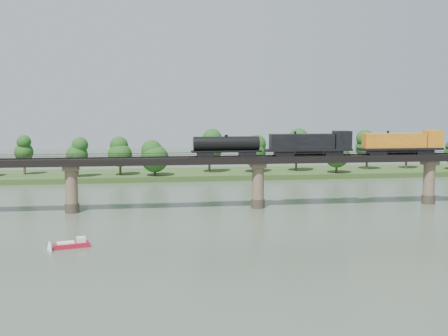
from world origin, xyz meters
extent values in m
plane|color=#3C4A3A|center=(0.00, 0.00, 0.00)|extent=(400.00, 400.00, 0.00)
cube|color=#2B451B|center=(0.00, 85.00, 0.80)|extent=(300.00, 24.00, 1.60)
cylinder|color=#473A2D|center=(-40.00, 30.00, 1.00)|extent=(3.00, 3.00, 2.00)
cylinder|color=#7A6350|center=(-40.00, 30.00, 5.50)|extent=(2.60, 2.60, 9.00)
cube|color=#7A6350|center=(-40.00, 30.00, 9.50)|extent=(3.20, 3.20, 1.00)
cylinder|color=#473A2D|center=(0.00, 30.00, 1.00)|extent=(3.00, 3.00, 2.00)
cylinder|color=#7A6350|center=(0.00, 30.00, 5.50)|extent=(2.60, 2.60, 9.00)
cube|color=#7A6350|center=(0.00, 30.00, 9.50)|extent=(3.20, 3.20, 1.00)
cylinder|color=#473A2D|center=(40.00, 30.00, 1.00)|extent=(3.00, 3.00, 2.00)
cylinder|color=#7A6350|center=(40.00, 30.00, 5.50)|extent=(2.60, 2.60, 9.00)
cube|color=#7A6350|center=(40.00, 30.00, 9.50)|extent=(3.20, 3.20, 1.00)
cube|color=black|center=(0.00, 30.00, 10.75)|extent=(220.00, 5.00, 1.50)
cube|color=black|center=(0.00, 29.25, 11.58)|extent=(220.00, 0.12, 0.16)
cube|color=black|center=(0.00, 30.75, 11.58)|extent=(220.00, 0.12, 0.16)
cube|color=black|center=(0.00, 27.60, 12.20)|extent=(220.00, 0.10, 0.10)
cube|color=black|center=(0.00, 32.40, 12.20)|extent=(220.00, 0.10, 0.10)
cube|color=black|center=(0.00, 27.60, 11.85)|extent=(0.08, 0.08, 0.70)
cube|color=black|center=(0.00, 32.40, 11.85)|extent=(0.08, 0.08, 0.70)
cylinder|color=#382619|center=(-60.94, 84.18, 3.46)|extent=(0.70, 0.70, 3.71)
sphere|color=#154112|center=(-60.94, 84.18, 8.41)|extent=(5.67, 5.67, 5.67)
sphere|color=#154112|center=(-60.94, 84.18, 11.50)|extent=(4.25, 4.25, 4.25)
cylinder|color=#382619|center=(-44.43, 76.31, 3.35)|extent=(0.70, 0.70, 3.51)
sphere|color=#154112|center=(-44.43, 76.31, 8.03)|extent=(6.31, 6.31, 6.31)
sphere|color=#154112|center=(-44.43, 76.31, 10.96)|extent=(4.73, 4.73, 4.73)
cylinder|color=#382619|center=(-32.24, 78.84, 3.27)|extent=(0.70, 0.70, 3.34)
sphere|color=#154112|center=(-32.24, 78.84, 7.73)|extent=(7.18, 7.18, 7.18)
sphere|color=#154112|center=(-32.24, 78.84, 10.52)|extent=(5.39, 5.39, 5.39)
cylinder|color=#382619|center=(-22.01, 76.15, 3.01)|extent=(0.70, 0.70, 2.83)
sphere|color=#154112|center=(-22.01, 76.15, 6.78)|extent=(8.26, 8.26, 8.26)
sphere|color=#154112|center=(-22.01, 76.15, 9.14)|extent=(6.19, 6.19, 6.19)
cylinder|color=#382619|center=(-5.04, 82.68, 3.58)|extent=(0.70, 0.70, 3.96)
sphere|color=#154112|center=(-5.04, 82.68, 8.87)|extent=(8.07, 8.07, 8.07)
sphere|color=#154112|center=(-5.04, 82.68, 12.17)|extent=(6.05, 6.05, 6.05)
cylinder|color=#382619|center=(8.52, 81.14, 3.23)|extent=(0.70, 0.70, 3.27)
sphere|color=#154112|center=(8.52, 81.14, 7.59)|extent=(8.03, 8.03, 8.03)
sphere|color=#154112|center=(8.52, 81.14, 10.31)|extent=(6.02, 6.02, 6.02)
cylinder|color=#382619|center=(22.65, 82.31, 3.56)|extent=(0.70, 0.70, 3.92)
sphere|color=#154112|center=(22.65, 82.31, 8.79)|extent=(8.29, 8.29, 8.29)
sphere|color=#154112|center=(22.65, 82.31, 12.05)|extent=(6.21, 6.21, 6.21)
cylinder|color=#382619|center=(33.59, 75.35, 3.11)|extent=(0.70, 0.70, 3.02)
sphere|color=#154112|center=(33.59, 75.35, 7.15)|extent=(7.74, 7.74, 7.74)
sphere|color=#154112|center=(33.59, 75.35, 9.67)|extent=(5.80, 5.80, 5.80)
cylinder|color=#382619|center=(46.81, 84.03, 3.50)|extent=(0.70, 0.70, 3.80)
sphere|color=#154112|center=(46.81, 84.03, 8.56)|extent=(7.47, 7.47, 7.47)
sphere|color=#154112|center=(46.81, 84.03, 11.73)|extent=(5.60, 5.60, 5.60)
cylinder|color=#382619|center=(60.48, 84.26, 3.29)|extent=(0.70, 0.70, 3.38)
sphere|color=#154112|center=(60.48, 84.26, 7.80)|extent=(6.23, 6.23, 6.23)
sphere|color=#154112|center=(60.48, 84.26, 10.62)|extent=(4.67, 4.67, 4.67)
cube|color=black|center=(38.39, 30.00, 12.06)|extent=(4.08, 2.45, 1.12)
cube|color=black|center=(27.16, 30.00, 12.06)|extent=(4.08, 2.45, 1.12)
cube|color=black|center=(32.78, 30.00, 12.78)|extent=(19.40, 3.06, 0.51)
cube|color=orange|center=(31.25, 30.00, 14.67)|extent=(14.30, 2.76, 3.27)
cube|color=orange|center=(40.44, 30.00, 14.97)|extent=(3.68, 3.06, 3.88)
cylinder|color=black|center=(32.78, 30.00, 12.21)|extent=(6.13, 1.43, 1.43)
cube|color=black|center=(16.95, 30.00, 12.06)|extent=(4.08, 2.45, 1.12)
cube|color=black|center=(5.71, 30.00, 12.06)|extent=(4.08, 2.45, 1.12)
cube|color=black|center=(11.33, 30.00, 12.78)|extent=(19.40, 3.06, 0.51)
cube|color=black|center=(9.80, 30.00, 14.67)|extent=(14.30, 2.76, 3.27)
cube|color=black|center=(18.99, 30.00, 14.97)|extent=(3.68, 3.06, 3.88)
cylinder|color=black|center=(11.33, 30.00, 12.21)|extent=(6.13, 1.43, 1.43)
cube|color=black|center=(-2.46, 30.00, 12.06)|extent=(3.57, 2.25, 1.12)
cube|color=black|center=(-11.65, 30.00, 12.06)|extent=(3.57, 2.25, 1.12)
cube|color=black|center=(-7.05, 30.00, 12.73)|extent=(15.32, 2.45, 0.31)
cylinder|color=black|center=(-7.05, 30.00, 14.36)|extent=(14.30, 3.06, 3.06)
cylinder|color=black|center=(-7.05, 30.00, 15.99)|extent=(0.71, 0.71, 0.51)
cube|color=#B0142A|center=(-36.27, 0.30, 0.39)|extent=(5.88, 3.46, 0.78)
cube|color=white|center=(-37.12, 0.06, 0.83)|extent=(3.02, 2.34, 0.28)
cube|color=white|center=(-34.78, 0.73, 1.16)|extent=(1.65, 1.65, 0.78)
camera|label=1|loc=(-23.75, -90.10, 23.02)|focal=45.00mm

